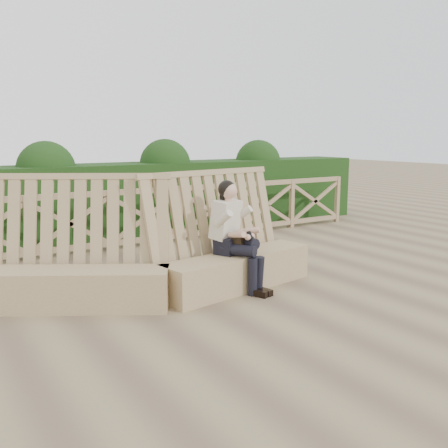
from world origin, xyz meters
TOP-DOWN VIEW (x-y plane):
  - ground at (0.00, 0.00)m, footprint 60.00×60.00m
  - bench at (-1.11, 0.59)m, footprint 4.46×1.86m
  - woman at (-0.11, 0.32)m, footprint 0.58×0.93m
  - guardrail at (0.00, 3.50)m, footprint 10.10×0.09m
  - hedge at (0.00, 4.70)m, footprint 12.00×1.20m

SIDE VIEW (x-z plane):
  - ground at x=0.00m, z-range 0.00..0.00m
  - bench at x=-1.11m, z-range -0.40..1.22m
  - guardrail at x=0.00m, z-range 0.00..1.10m
  - hedge at x=0.00m, z-range 0.00..1.50m
  - woman at x=-0.11m, z-range 0.06..1.54m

